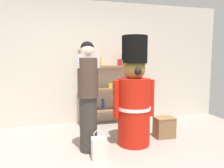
# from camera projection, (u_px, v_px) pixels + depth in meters

# --- Properties ---
(back_wall) EXTENTS (6.40, 0.12, 2.60)m
(back_wall) POSITION_uv_depth(u_px,v_px,m) (82.00, 63.00, 4.54)
(back_wall) COLOR silver
(back_wall) RESTS_ON ground_plane
(merchandise_shelf) EXTENTS (1.30, 0.35, 1.57)m
(merchandise_shelf) POSITION_uv_depth(u_px,v_px,m) (110.00, 86.00, 4.52)
(merchandise_shelf) COLOR #93704C
(merchandise_shelf) RESTS_ON ground_plane
(teddy_bear_guard) EXTENTS (0.69, 0.54, 1.74)m
(teddy_bear_guard) POSITION_uv_depth(u_px,v_px,m) (134.00, 97.00, 3.37)
(teddy_bear_guard) COLOR red
(teddy_bear_guard) RESTS_ON ground_plane
(person_shopper) EXTENTS (0.32, 0.30, 1.63)m
(person_shopper) POSITION_uv_depth(u_px,v_px,m) (88.00, 94.00, 3.10)
(person_shopper) COLOR #38332D
(person_shopper) RESTS_ON ground_plane
(shopping_bag) EXTENTS (0.20, 0.15, 0.41)m
(shopping_bag) POSITION_uv_depth(u_px,v_px,m) (99.00, 148.00, 2.92)
(shopping_bag) COLOR silver
(shopping_bag) RESTS_ON ground_plane
(display_crate) EXTENTS (0.35, 0.27, 0.36)m
(display_crate) POSITION_uv_depth(u_px,v_px,m) (164.00, 127.00, 3.75)
(display_crate) COLOR olive
(display_crate) RESTS_ON ground_plane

